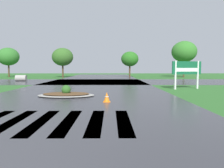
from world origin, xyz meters
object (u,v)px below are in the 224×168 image
Objects in this scene: estate_billboard at (187,69)px; traffic_cone at (107,97)px; median_island at (66,94)px; drainage_pipe_stack at (21,78)px.

estate_billboard reaches higher than traffic_cone.
estate_billboard is 9.93m from median_island.
estate_billboard is 20.40m from drainage_pipe_stack.
estate_billboard is at bearing -30.25° from drainage_pipe_stack.
estate_billboard is 9.17m from traffic_cone.
drainage_pipe_stack is (-17.59, 10.26, -1.20)m from estate_billboard.
median_island is 2.61× the size of drainage_pipe_stack.
drainage_pipe_stack reaches higher than median_island.
estate_billboard is 1.98× the size of drainage_pipe_stack.
median_island is 3.41m from traffic_cone.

